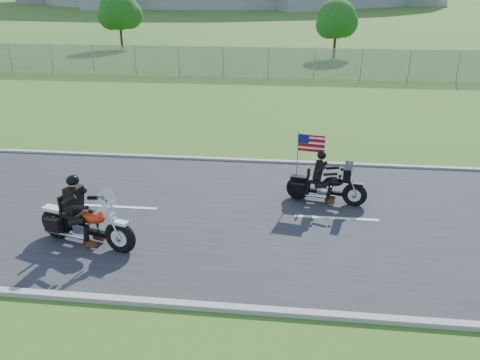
# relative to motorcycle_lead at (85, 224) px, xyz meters

# --- Properties ---
(ground) EXTENTS (420.00, 420.00, 0.00)m
(ground) POSITION_rel_motorcycle_lead_xyz_m (2.03, 2.00, -0.56)
(ground) COLOR #355D1D
(ground) RESTS_ON ground
(road) EXTENTS (120.00, 8.00, 0.04)m
(road) POSITION_rel_motorcycle_lead_xyz_m (2.03, 2.00, -0.54)
(road) COLOR #28282B
(road) RESTS_ON ground
(curb_north) EXTENTS (120.00, 0.18, 0.12)m
(curb_north) POSITION_rel_motorcycle_lead_xyz_m (2.03, 6.05, -0.51)
(curb_north) COLOR #9E9B93
(curb_north) RESTS_ON ground
(curb_south) EXTENTS (120.00, 0.18, 0.12)m
(curb_south) POSITION_rel_motorcycle_lead_xyz_m (2.03, -2.05, -0.51)
(curb_south) COLOR #9E9B93
(curb_south) RESTS_ON ground
(fence) EXTENTS (60.00, 0.03, 2.00)m
(fence) POSITION_rel_motorcycle_lead_xyz_m (-2.97, 22.00, 0.44)
(fence) COLOR gray
(fence) RESTS_ON ground
(tree_fence_near) EXTENTS (3.52, 3.28, 4.75)m
(tree_fence_near) POSITION_rel_motorcycle_lead_xyz_m (8.07, 32.04, 2.41)
(tree_fence_near) COLOR #382316
(tree_fence_near) RESTS_ON ground
(tree_fence_mid) EXTENTS (3.96, 3.69, 5.30)m
(tree_fence_mid) POSITION_rel_motorcycle_lead_xyz_m (-11.92, 36.05, 2.74)
(tree_fence_mid) COLOR #382316
(tree_fence_mid) RESTS_ON ground
(motorcycle_lead) EXTENTS (2.62, 1.09, 1.79)m
(motorcycle_lead) POSITION_rel_motorcycle_lead_xyz_m (0.00, 0.00, 0.00)
(motorcycle_lead) COLOR black
(motorcycle_lead) RESTS_ON ground
(motorcycle_follow) EXTENTS (2.28, 0.91, 1.91)m
(motorcycle_follow) POSITION_rel_motorcycle_lead_xyz_m (5.78, 3.01, -0.04)
(motorcycle_follow) COLOR black
(motorcycle_follow) RESTS_ON ground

